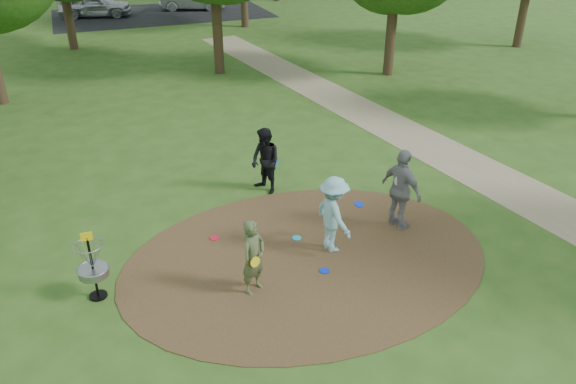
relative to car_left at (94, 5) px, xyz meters
name	(u,v)px	position (x,y,z in m)	size (l,w,h in m)	color
ground	(307,258)	(2.25, -30.43, -0.78)	(100.00, 100.00, 0.00)	#2D5119
dirt_clearing	(307,258)	(2.25, -30.43, -0.77)	(8.40, 8.40, 0.02)	#47301C
footpath	(486,175)	(8.75, -28.43, -0.77)	(2.00, 40.00, 0.01)	#8C7A5B
parking_lot	(162,14)	(4.25, -0.43, -0.77)	(14.00, 8.00, 0.01)	black
player_observer_with_disc	(253,257)	(0.79, -31.09, 0.05)	(0.72, 0.66, 1.66)	#4B5833
player_throwing_with_disc	(333,215)	(2.94, -30.27, 0.14)	(1.19, 1.27, 1.83)	#84B9C5
player_walking_with_disc	(265,161)	(2.45, -27.05, 0.14)	(0.96, 1.07, 1.82)	black
player_waiting_with_disc	(401,190)	(4.86, -29.98, 0.25)	(0.79, 1.29, 2.05)	gray
disc_ground_cyan	(297,238)	(2.34, -29.59, -0.75)	(0.22, 0.22, 0.02)	#1BB4DF
disc_ground_blue	(324,271)	(2.41, -31.02, -0.75)	(0.22, 0.22, 0.02)	#0D2BE5
disc_ground_red	(214,238)	(0.51, -28.89, -0.75)	(0.22, 0.22, 0.02)	red
car_left	(94,5)	(0.00, 0.00, 0.00)	(1.83, 4.55, 1.55)	#A2A4A9
disc_golf_basket	(91,261)	(-2.25, -30.13, 0.10)	(0.63, 0.63, 1.54)	black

